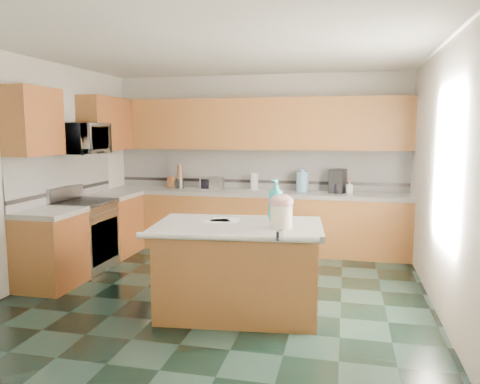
% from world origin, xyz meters
% --- Properties ---
extents(floor, '(4.60, 4.60, 0.00)m').
position_xyz_m(floor, '(0.00, 0.00, 0.00)').
color(floor, black).
rests_on(floor, ground).
extents(ceiling, '(4.60, 4.60, 0.00)m').
position_xyz_m(ceiling, '(0.00, 0.00, 2.70)').
color(ceiling, white).
rests_on(ceiling, ground).
extents(wall_back, '(4.60, 0.04, 2.70)m').
position_xyz_m(wall_back, '(0.00, 2.32, 1.35)').
color(wall_back, silver).
rests_on(wall_back, ground).
extents(wall_front, '(4.60, 0.04, 2.70)m').
position_xyz_m(wall_front, '(0.00, -2.32, 1.35)').
color(wall_front, silver).
rests_on(wall_front, ground).
extents(wall_left, '(0.04, 4.60, 2.70)m').
position_xyz_m(wall_left, '(-2.32, 0.00, 1.35)').
color(wall_left, silver).
rests_on(wall_left, ground).
extents(wall_right, '(0.04, 4.60, 2.70)m').
position_xyz_m(wall_right, '(2.32, 0.00, 1.35)').
color(wall_right, silver).
rests_on(wall_right, ground).
extents(back_base_cab, '(4.60, 0.60, 0.86)m').
position_xyz_m(back_base_cab, '(0.00, 2.00, 0.43)').
color(back_base_cab, '#552811').
rests_on(back_base_cab, ground).
extents(back_countertop, '(4.60, 0.64, 0.06)m').
position_xyz_m(back_countertop, '(0.00, 2.00, 0.89)').
color(back_countertop, white).
rests_on(back_countertop, back_base_cab).
extents(back_upper_cab, '(4.60, 0.33, 0.78)m').
position_xyz_m(back_upper_cab, '(0.00, 2.13, 1.94)').
color(back_upper_cab, '#552811').
rests_on(back_upper_cab, wall_back).
extents(back_backsplash, '(4.60, 0.02, 0.63)m').
position_xyz_m(back_backsplash, '(0.00, 2.29, 1.24)').
color(back_backsplash, silver).
rests_on(back_backsplash, back_countertop).
extents(back_accent_band, '(4.60, 0.01, 0.05)m').
position_xyz_m(back_accent_band, '(0.00, 2.28, 1.04)').
color(back_accent_band, black).
rests_on(back_accent_band, back_countertop).
extents(left_base_cab_rear, '(0.60, 0.82, 0.86)m').
position_xyz_m(left_base_cab_rear, '(-2.00, 1.29, 0.43)').
color(left_base_cab_rear, '#552811').
rests_on(left_base_cab_rear, ground).
extents(left_counter_rear, '(0.64, 0.82, 0.06)m').
position_xyz_m(left_counter_rear, '(-2.00, 1.29, 0.89)').
color(left_counter_rear, white).
rests_on(left_counter_rear, left_base_cab_rear).
extents(left_base_cab_front, '(0.60, 0.72, 0.86)m').
position_xyz_m(left_base_cab_front, '(-2.00, -0.24, 0.43)').
color(left_base_cab_front, '#552811').
rests_on(left_base_cab_front, ground).
extents(left_counter_front, '(0.64, 0.72, 0.06)m').
position_xyz_m(left_counter_front, '(-2.00, -0.24, 0.89)').
color(left_counter_front, white).
rests_on(left_counter_front, left_base_cab_front).
extents(left_backsplash, '(0.02, 2.30, 0.63)m').
position_xyz_m(left_backsplash, '(-2.29, 0.55, 1.24)').
color(left_backsplash, silver).
rests_on(left_backsplash, wall_left).
extents(left_accent_band, '(0.01, 2.30, 0.05)m').
position_xyz_m(left_accent_band, '(-2.28, 0.55, 1.04)').
color(left_accent_band, black).
rests_on(left_accent_band, wall_left).
extents(left_upper_cab_rear, '(0.33, 1.09, 0.78)m').
position_xyz_m(left_upper_cab_rear, '(-2.13, 1.42, 1.94)').
color(left_upper_cab_rear, '#552811').
rests_on(left_upper_cab_rear, wall_left).
extents(left_upper_cab_front, '(0.33, 0.72, 0.78)m').
position_xyz_m(left_upper_cab_front, '(-2.13, -0.24, 1.94)').
color(left_upper_cab_front, '#552811').
rests_on(left_upper_cab_front, wall_left).
extents(range_body, '(0.60, 0.76, 0.88)m').
position_xyz_m(range_body, '(-2.00, 0.50, 0.44)').
color(range_body, '#B7B7BC').
rests_on(range_body, ground).
extents(range_oven_door, '(0.02, 0.68, 0.55)m').
position_xyz_m(range_oven_door, '(-1.71, 0.50, 0.40)').
color(range_oven_door, black).
rests_on(range_oven_door, range_body).
extents(range_cooktop, '(0.62, 0.78, 0.04)m').
position_xyz_m(range_cooktop, '(-2.00, 0.50, 0.90)').
color(range_cooktop, black).
rests_on(range_cooktop, range_body).
extents(range_handle, '(0.02, 0.66, 0.02)m').
position_xyz_m(range_handle, '(-1.68, 0.50, 0.78)').
color(range_handle, '#B7B7BC').
rests_on(range_handle, range_body).
extents(range_backguard, '(0.06, 0.76, 0.18)m').
position_xyz_m(range_backguard, '(-2.26, 0.50, 1.02)').
color(range_backguard, '#B7B7BC').
rests_on(range_backguard, range_body).
extents(microwave, '(0.50, 0.73, 0.41)m').
position_xyz_m(microwave, '(-2.00, 0.50, 1.73)').
color(microwave, '#B7B7BC').
rests_on(microwave, wall_left).
extents(island_base, '(1.63, 1.04, 0.86)m').
position_xyz_m(island_base, '(0.33, -0.53, 0.43)').
color(island_base, '#552811').
rests_on(island_base, ground).
extents(island_top, '(1.74, 1.15, 0.06)m').
position_xyz_m(island_top, '(0.33, -0.53, 0.89)').
color(island_top, white).
rests_on(island_top, island_base).
extents(island_bullnose, '(1.64, 0.23, 0.06)m').
position_xyz_m(island_bullnose, '(0.33, -1.02, 0.89)').
color(island_bullnose, white).
rests_on(island_bullnose, island_base).
extents(treat_jar, '(0.27, 0.27, 0.22)m').
position_xyz_m(treat_jar, '(0.78, -0.64, 1.03)').
color(treat_jar, white).
rests_on(treat_jar, island_top).
extents(treat_jar_lid, '(0.23, 0.23, 0.14)m').
position_xyz_m(treat_jar_lid, '(0.78, -0.64, 1.17)').
color(treat_jar_lid, '#E6A4A6').
rests_on(treat_jar_lid, treat_jar).
extents(treat_jar_knob, '(0.07, 0.03, 0.03)m').
position_xyz_m(treat_jar_knob, '(0.78, -0.64, 1.22)').
color(treat_jar_knob, tan).
rests_on(treat_jar_knob, treat_jar_lid).
extents(treat_jar_knob_end_l, '(0.04, 0.04, 0.04)m').
position_xyz_m(treat_jar_knob_end_l, '(0.74, -0.64, 1.22)').
color(treat_jar_knob_end_l, tan).
rests_on(treat_jar_knob_end_l, treat_jar_lid).
extents(treat_jar_knob_end_r, '(0.04, 0.04, 0.04)m').
position_xyz_m(treat_jar_knob_end_r, '(0.81, -0.64, 1.22)').
color(treat_jar_knob_end_r, tan).
rests_on(treat_jar_knob_end_r, treat_jar_lid).
extents(soap_bottle_island, '(0.22, 0.22, 0.42)m').
position_xyz_m(soap_bottle_island, '(0.67, -0.27, 1.13)').
color(soap_bottle_island, teal).
rests_on(soap_bottle_island, island_top).
extents(paper_sheet_a, '(0.34, 0.30, 0.00)m').
position_xyz_m(paper_sheet_a, '(0.09, -0.46, 0.92)').
color(paper_sheet_a, white).
rests_on(paper_sheet_a, island_top).
extents(paper_sheet_b, '(0.31, 0.24, 0.00)m').
position_xyz_m(paper_sheet_b, '(0.16, -0.37, 0.92)').
color(paper_sheet_b, white).
rests_on(paper_sheet_b, island_top).
extents(clamp_body, '(0.05, 0.09, 0.08)m').
position_xyz_m(clamp_body, '(0.81, -1.00, 0.93)').
color(clamp_body, black).
rests_on(clamp_body, island_top).
extents(clamp_handle, '(0.01, 0.06, 0.01)m').
position_xyz_m(clamp_handle, '(0.81, -1.06, 0.91)').
color(clamp_handle, black).
rests_on(clamp_handle, island_top).
extents(knife_block, '(0.15, 0.17, 0.21)m').
position_xyz_m(knife_block, '(-1.37, 2.05, 1.02)').
color(knife_block, '#472814').
rests_on(knife_block, back_countertop).
extents(utensil_crock, '(0.12, 0.12, 0.15)m').
position_xyz_m(utensil_crock, '(-1.23, 2.08, 1.00)').
color(utensil_crock, black).
rests_on(utensil_crock, back_countertop).
extents(utensil_bundle, '(0.07, 0.07, 0.23)m').
position_xyz_m(utensil_bundle, '(-1.23, 2.08, 1.19)').
color(utensil_bundle, '#472814').
rests_on(utensil_bundle, utensil_crock).
extents(toaster_oven, '(0.35, 0.25, 0.19)m').
position_xyz_m(toaster_oven, '(-0.69, 2.05, 1.02)').
color(toaster_oven, '#B7B7BC').
rests_on(toaster_oven, back_countertop).
extents(toaster_oven_door, '(0.29, 0.01, 0.15)m').
position_xyz_m(toaster_oven_door, '(-0.69, 1.94, 1.02)').
color(toaster_oven_door, black).
rests_on(toaster_oven_door, toaster_oven).
extents(paper_towel, '(0.12, 0.12, 0.26)m').
position_xyz_m(paper_towel, '(-0.02, 2.10, 1.05)').
color(paper_towel, white).
rests_on(paper_towel, back_countertop).
extents(paper_towel_base, '(0.17, 0.17, 0.01)m').
position_xyz_m(paper_towel_base, '(-0.02, 2.10, 0.93)').
color(paper_towel_base, '#B7B7BC').
rests_on(paper_towel_base, back_countertop).
extents(water_jug, '(0.19, 0.19, 0.31)m').
position_xyz_m(water_jug, '(0.73, 2.06, 1.07)').
color(water_jug, '#6EA8C6').
rests_on(water_jug, back_countertop).
extents(water_jug_neck, '(0.09, 0.09, 0.04)m').
position_xyz_m(water_jug_neck, '(0.73, 2.06, 1.25)').
color(water_jug_neck, '#6EA8C6').
rests_on(water_jug_neck, water_jug).
extents(coffee_maker, '(0.26, 0.28, 0.35)m').
position_xyz_m(coffee_maker, '(1.25, 2.08, 1.10)').
color(coffee_maker, black).
rests_on(coffee_maker, back_countertop).
extents(coffee_carafe, '(0.15, 0.15, 0.15)m').
position_xyz_m(coffee_carafe, '(1.25, 2.03, 0.99)').
color(coffee_carafe, black).
rests_on(coffee_carafe, back_countertop).
extents(soap_bottle_back, '(0.10, 0.10, 0.20)m').
position_xyz_m(soap_bottle_back, '(1.42, 2.05, 1.02)').
color(soap_bottle_back, white).
rests_on(soap_bottle_back, back_countertop).
extents(soap_back_cap, '(0.02, 0.02, 0.03)m').
position_xyz_m(soap_back_cap, '(1.42, 2.05, 1.13)').
color(soap_back_cap, red).
rests_on(soap_back_cap, soap_bottle_back).
extents(window_light_proxy, '(0.02, 1.40, 1.10)m').
position_xyz_m(window_light_proxy, '(2.29, -0.20, 1.50)').
color(window_light_proxy, white).
rests_on(window_light_proxy, wall_right).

